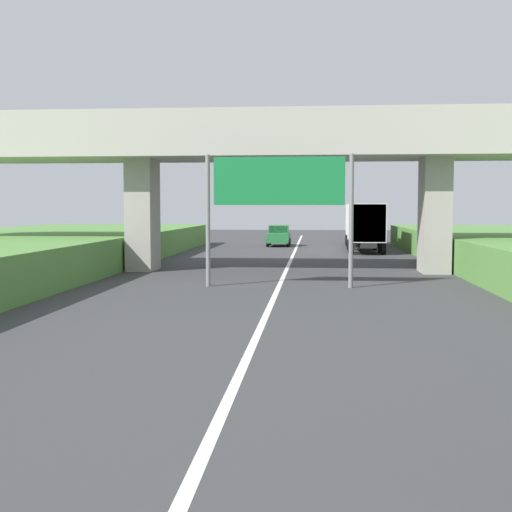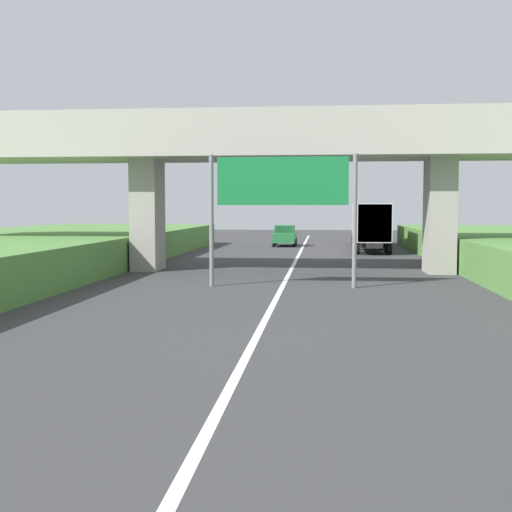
{
  "view_description": "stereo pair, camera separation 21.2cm",
  "coord_description": "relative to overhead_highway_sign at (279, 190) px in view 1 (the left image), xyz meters",
  "views": [
    {
      "loc": [
        1.4,
        4.81,
        3.17
      ],
      "look_at": [
        0.0,
        20.98,
        2.0
      ],
      "focal_mm": 47.15,
      "sensor_mm": 36.0,
      "label": 1
    },
    {
      "loc": [
        1.62,
        4.83,
        3.17
      ],
      "look_at": [
        0.0,
        20.98,
        2.0
      ],
      "focal_mm": 47.15,
      "sensor_mm": 36.0,
      "label": 2
    }
  ],
  "objects": [
    {
      "name": "lane_centre_stripe",
      "position": [
        0.0,
        -0.98,
        -3.88
      ],
      "size": [
        0.2,
        101.02,
        0.01
      ],
      "primitive_type": "cube",
      "color": "white",
      "rests_on": "ground"
    },
    {
      "name": "overhead_highway_sign",
      "position": [
        0.0,
        0.0,
        0.0
      ],
      "size": [
        5.88,
        0.18,
        5.27
      ],
      "color": "slate",
      "rests_on": "ground"
    },
    {
      "name": "overpass_bridge",
      "position": [
        0.0,
        6.65,
        1.98
      ],
      "size": [
        40.0,
        4.8,
        7.77
      ],
      "color": "#ADA89E",
      "rests_on": "ground"
    },
    {
      "name": "truck_red",
      "position": [
        5.22,
        29.4,
        -1.95
      ],
      "size": [
        2.44,
        7.3,
        3.44
      ],
      "color": "black",
      "rests_on": "ground"
    },
    {
      "name": "truck_yellow",
      "position": [
        4.99,
        21.41,
        -1.95
      ],
      "size": [
        2.44,
        7.3,
        3.44
      ],
      "color": "black",
      "rests_on": "ground"
    },
    {
      "name": "car_green",
      "position": [
        -1.51,
        28.5,
        -3.03
      ],
      "size": [
        1.86,
        4.1,
        1.72
      ],
      "color": "#236B38",
      "rests_on": "ground"
    }
  ]
}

